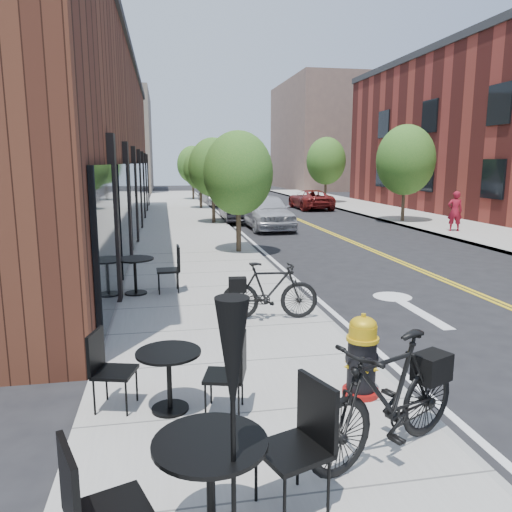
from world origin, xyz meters
TOP-DOWN VIEW (x-y plane):
  - ground at (0.00, 0.00)m, footprint 120.00×120.00m
  - sidewalk_near at (-2.00, 10.00)m, footprint 4.00×70.00m
  - sidewalk_far at (10.00, 10.00)m, footprint 4.00×70.00m
  - building_near at (-6.50, 14.00)m, footprint 5.00×28.00m
  - bg_building_left at (-8.00, 48.00)m, footprint 8.00×14.00m
  - bg_building_right at (16.00, 50.00)m, footprint 10.00×16.00m
  - tree_near_a at (-0.60, 9.00)m, footprint 2.20×2.20m
  - tree_near_b at (-0.60, 17.00)m, footprint 2.30×2.30m
  - tree_near_c at (-0.60, 25.00)m, footprint 2.10×2.10m
  - tree_near_d at (-0.60, 33.00)m, footprint 2.40×2.40m
  - tree_far_b at (8.60, 16.00)m, footprint 2.80×2.80m
  - tree_far_c at (8.60, 28.00)m, footprint 2.80×2.80m
  - fire_hydrant at (-0.64, -1.30)m, footprint 0.47×0.47m
  - bicycle_left at (-0.90, -2.57)m, footprint 2.06×1.34m
  - bicycle_right at (-1.11, 1.86)m, footprint 1.80×0.65m
  - bistro_set_a at (-2.68, -3.39)m, footprint 2.02×1.15m
  - bistro_set_b at (-2.95, -1.27)m, footprint 1.76×0.91m
  - bistro_set_c at (-3.60, 4.14)m, footprint 1.91×0.85m
  - patio_umbrella at (-2.54, -3.66)m, footprint 0.32×0.32m
  - parked_car_a at (1.60, 15.19)m, footprint 2.01×4.69m
  - parked_car_b at (0.80, 18.35)m, footprint 1.79×4.80m
  - parked_car_c at (0.80, 28.99)m, footprint 2.57×5.07m
  - parked_car_far at (6.34, 24.16)m, footprint 2.09×4.47m
  - pedestrian at (8.99, 12.17)m, footprint 0.69×0.55m

SIDE VIEW (x-z plane):
  - ground at x=0.00m, z-range 0.00..0.00m
  - sidewalk_near at x=-2.00m, z-range 0.00..0.12m
  - sidewalk_far at x=10.00m, z-range 0.00..0.12m
  - bistro_set_b at x=-2.95m, z-range 0.12..1.05m
  - fire_hydrant at x=-0.64m, z-range 0.09..1.13m
  - parked_car_far at x=6.34m, z-range 0.00..1.24m
  - bistro_set_c at x=-3.60m, z-range 0.12..1.15m
  - bicycle_right at x=-1.11m, z-range 0.12..1.18m
  - bistro_set_a at x=-2.68m, z-range 0.12..1.19m
  - parked_car_c at x=0.80m, z-range 0.00..1.41m
  - bicycle_left at x=-0.90m, z-range 0.12..1.33m
  - parked_car_b at x=0.80m, z-range 0.00..1.57m
  - parked_car_a at x=1.60m, z-range 0.00..1.58m
  - pedestrian at x=8.99m, z-range 0.12..1.78m
  - patio_umbrella at x=-2.54m, z-range 0.55..2.52m
  - tree_near_c at x=-0.60m, z-range 0.69..4.37m
  - tree_near_a at x=-0.60m, z-range 0.70..4.51m
  - tree_near_b at x=-0.60m, z-range 0.72..4.70m
  - tree_near_d at x=-0.60m, z-range 0.73..4.85m
  - tree_far_b at x=8.60m, z-range 0.75..5.37m
  - tree_far_c at x=8.60m, z-range 0.75..5.37m
  - building_near at x=-6.50m, z-range 0.00..7.00m
  - bg_building_left at x=-8.00m, z-range 0.00..10.00m
  - bg_building_right at x=16.00m, z-range 0.00..12.00m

